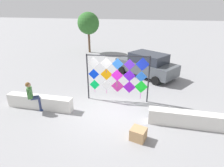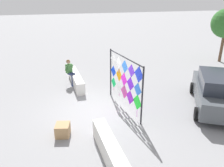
{
  "view_description": "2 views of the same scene",
  "coord_description": "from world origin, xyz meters",
  "px_view_note": "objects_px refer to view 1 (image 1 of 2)",
  "views": [
    {
      "loc": [
        1.77,
        -7.55,
        4.78
      ],
      "look_at": [
        0.07,
        0.12,
        1.46
      ],
      "focal_mm": 30.04,
      "sensor_mm": 36.0,
      "label": 1
    },
    {
      "loc": [
        8.73,
        -2.05,
        4.93
      ],
      "look_at": [
        0.44,
        0.62,
        1.44
      ],
      "focal_mm": 35.16,
      "sensor_mm": 36.0,
      "label": 2
    }
  ],
  "objects_px": {
    "kite_display_rack": "(118,74)",
    "tree_palm_like": "(88,23)",
    "seated_vendor": "(32,94)",
    "cardboard_box_large": "(138,134)",
    "parked_car": "(147,64)"
  },
  "relations": [
    {
      "from": "kite_display_rack",
      "to": "parked_car",
      "type": "xyz_separation_m",
      "value": [
        1.28,
        4.12,
        -0.65
      ]
    },
    {
      "from": "parked_car",
      "to": "tree_palm_like",
      "type": "bearing_deg",
      "value": 136.68
    },
    {
      "from": "kite_display_rack",
      "to": "tree_palm_like",
      "type": "xyz_separation_m",
      "value": [
        -5.15,
        10.17,
        1.54
      ]
    },
    {
      "from": "tree_palm_like",
      "to": "cardboard_box_large",
      "type": "bearing_deg",
      "value": -63.72
    },
    {
      "from": "kite_display_rack",
      "to": "parked_car",
      "type": "distance_m",
      "value": 4.36
    },
    {
      "from": "kite_display_rack",
      "to": "seated_vendor",
      "type": "bearing_deg",
      "value": -152.07
    },
    {
      "from": "kite_display_rack",
      "to": "parked_car",
      "type": "height_order",
      "value": "kite_display_rack"
    },
    {
      "from": "seated_vendor",
      "to": "tree_palm_like",
      "type": "bearing_deg",
      "value": 96.67
    },
    {
      "from": "seated_vendor",
      "to": "cardboard_box_large",
      "type": "bearing_deg",
      "value": -11.33
    },
    {
      "from": "cardboard_box_large",
      "to": "seated_vendor",
      "type": "bearing_deg",
      "value": 168.67
    },
    {
      "from": "parked_car",
      "to": "seated_vendor",
      "type": "bearing_deg",
      "value": -129.41
    },
    {
      "from": "parked_car",
      "to": "cardboard_box_large",
      "type": "height_order",
      "value": "parked_car"
    },
    {
      "from": "seated_vendor",
      "to": "tree_palm_like",
      "type": "xyz_separation_m",
      "value": [
        -1.42,
        12.15,
        2.15
      ]
    },
    {
      "from": "tree_palm_like",
      "to": "kite_display_rack",
      "type": "bearing_deg",
      "value": -63.17
    },
    {
      "from": "kite_display_rack",
      "to": "parked_car",
      "type": "relative_size",
      "value": 0.69
    }
  ]
}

